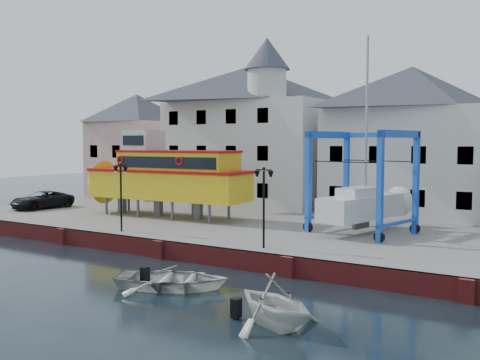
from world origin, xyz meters
The scene contains 13 objects.
ground centered at (0.00, 0.00, 0.00)m, with size 140.00×140.00×0.00m, color black.
hardstanding centered at (0.00, 11.00, 0.50)m, with size 44.00×22.00×1.00m, color slate.
quay_wall centered at (0.00, 0.10, 0.50)m, with size 44.00×0.47×1.00m.
building_pink centered at (-18.00, 18.00, 6.15)m, with size 8.00×7.00×10.30m.
building_white_main centered at (-4.87, 18.39, 7.34)m, with size 14.00×8.30×14.00m.
building_white_right centered at (9.00, 19.00, 6.60)m, with size 12.00×8.00×11.20m.
lamp_post_left centered at (-4.00, 1.20, 4.17)m, with size 1.12×0.32×4.20m.
lamp_post_right centered at (6.00, 1.20, 4.17)m, with size 1.12×0.32×4.20m.
tour_boat centered at (-6.51, 7.70, 4.00)m, with size 14.68×3.88×6.35m.
travel_lift centered at (8.92, 9.05, 2.98)m, with size 6.38×8.07×11.82m.
van centered at (-17.73, 6.14, 1.71)m, with size 2.36×5.12×1.42m, color black.
motorboat_b centered at (4.50, -4.44, 0.00)m, with size 3.57×4.99×1.03m, color silver.
motorboat_c centered at (10.71, -6.46, 0.00)m, with size 3.21×3.71×1.96m, color silver.
Camera 1 is at (19.26, -22.72, 6.44)m, focal length 40.00 mm.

